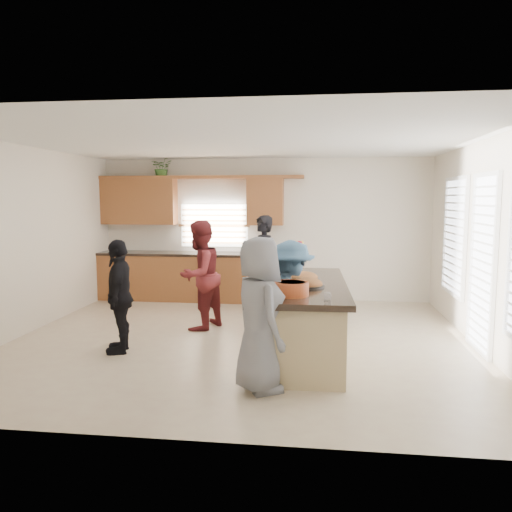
# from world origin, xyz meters

# --- Properties ---
(floor) EXTENTS (6.50, 6.50, 0.00)m
(floor) POSITION_xyz_m (0.00, 0.00, 0.00)
(floor) COLOR beige
(floor) RESTS_ON ground
(room_shell) EXTENTS (6.52, 6.02, 2.81)m
(room_shell) POSITION_xyz_m (0.00, 0.00, 1.90)
(room_shell) COLOR silver
(room_shell) RESTS_ON ground
(back_cabinetry) EXTENTS (4.08, 0.66, 2.46)m
(back_cabinetry) POSITION_xyz_m (-1.47, 2.73, 0.91)
(back_cabinetry) COLOR brown
(back_cabinetry) RESTS_ON ground
(right_wall_glazing) EXTENTS (0.06, 4.00, 2.25)m
(right_wall_glazing) POSITION_xyz_m (3.22, -0.13, 1.34)
(right_wall_glazing) COLOR white
(right_wall_glazing) RESTS_ON ground
(island) EXTENTS (1.21, 2.72, 0.95)m
(island) POSITION_xyz_m (0.87, -0.54, 0.45)
(island) COLOR tan
(island) RESTS_ON ground
(platter_front) EXTENTS (0.42, 0.42, 0.17)m
(platter_front) POSITION_xyz_m (0.95, -0.84, 0.98)
(platter_front) COLOR black
(platter_front) RESTS_ON island
(platter_mid) EXTENTS (0.40, 0.40, 0.16)m
(platter_mid) POSITION_xyz_m (0.91, -0.32, 0.98)
(platter_mid) COLOR black
(platter_mid) RESTS_ON island
(platter_back) EXTENTS (0.32, 0.32, 0.13)m
(platter_back) POSITION_xyz_m (0.56, 0.17, 0.98)
(platter_back) COLOR black
(platter_back) RESTS_ON island
(salad_bowl) EXTENTS (0.39, 0.39, 0.15)m
(salad_bowl) POSITION_xyz_m (0.79, -1.43, 1.04)
(salad_bowl) COLOR #C65124
(salad_bowl) RESTS_ON island
(clear_cup) EXTENTS (0.08, 0.08, 0.09)m
(clear_cup) POSITION_xyz_m (1.19, -1.65, 0.99)
(clear_cup) COLOR white
(clear_cup) RESTS_ON island
(plate_stack) EXTENTS (0.24, 0.24, 0.05)m
(plate_stack) POSITION_xyz_m (0.73, 0.25, 0.98)
(plate_stack) COLOR #BA8FD0
(plate_stack) RESTS_ON island
(flower_vase) EXTENTS (0.14, 0.14, 0.43)m
(flower_vase) POSITION_xyz_m (0.79, 0.71, 1.18)
(flower_vase) COLOR silver
(flower_vase) RESTS_ON island
(potted_plant) EXTENTS (0.48, 0.44, 0.45)m
(potted_plant) POSITION_xyz_m (-2.01, 2.82, 2.62)
(potted_plant) COLOR #3C6829
(potted_plant) RESTS_ON back_cabinetry
(woman_left_back) EXTENTS (0.62, 0.74, 1.73)m
(woman_left_back) POSITION_xyz_m (0.11, 1.81, 0.86)
(woman_left_back) COLOR black
(woman_left_back) RESTS_ON ground
(woman_left_mid) EXTENTS (0.91, 1.01, 1.69)m
(woman_left_mid) POSITION_xyz_m (-0.73, 0.55, 0.84)
(woman_left_mid) COLOR maroon
(woman_left_mid) RESTS_ON ground
(woman_left_front) EXTENTS (0.56, 0.94, 1.50)m
(woman_left_front) POSITION_xyz_m (-1.50, -0.72, 0.75)
(woman_left_front) COLOR black
(woman_left_front) RESTS_ON ground
(woman_right_back) EXTENTS (0.70, 1.06, 1.53)m
(woman_right_back) POSITION_xyz_m (0.76, -1.04, 0.77)
(woman_right_back) COLOR #3C6183
(woman_right_back) RESTS_ON ground
(woman_right_front) EXTENTS (0.83, 0.95, 1.63)m
(woman_right_front) POSITION_xyz_m (0.48, -1.81, 0.82)
(woman_right_front) COLOR slate
(woman_right_front) RESTS_ON ground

